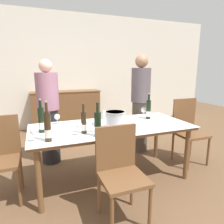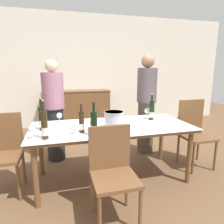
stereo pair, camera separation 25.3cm
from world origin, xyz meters
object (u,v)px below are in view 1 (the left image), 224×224
wine_bottle_4 (84,123)px  wine_glass_0 (57,117)px  wine_bottle_1 (148,110)px  person_guest_left (140,104)px  wine_bottle_0 (41,121)px  wine_glass_5 (94,123)px  wine_glass_4 (34,132)px  chair_right_end (187,127)px  wine_glass_2 (105,113)px  chair_near_front (120,167)px  person_host (49,113)px  sideboard_cabinet (67,110)px  wine_glass_1 (79,126)px  wine_glass_3 (144,111)px  ice_bucket (115,120)px  dining_table (112,130)px  chair_left_end (0,153)px  wine_bottle_3 (98,125)px  wine_bottle_2 (48,128)px

wine_bottle_4 → wine_glass_0: wine_bottle_4 is taller
wine_bottle_1 → person_guest_left: (0.19, 0.58, -0.02)m
wine_bottle_0 → wine_glass_5: bearing=-20.6°
wine_glass_4 → chair_right_end: (2.25, 0.35, -0.27)m
wine_glass_4 → wine_glass_2: bearing=32.9°
wine_glass_4 → chair_near_front: bearing=-29.4°
person_host → chair_right_end: bearing=-19.5°
sideboard_cabinet → person_guest_left: (1.02, -1.86, 0.39)m
wine_glass_5 → chair_near_front: chair_near_front is taller
wine_glass_1 → person_host: person_host is taller
sideboard_cabinet → wine_glass_3: size_ratio=10.61×
ice_bucket → chair_right_end: (1.33, 0.24, -0.29)m
dining_table → person_host: (-0.73, 0.81, 0.12)m
wine_glass_2 → chair_near_front: size_ratio=0.14×
wine_glass_4 → person_host: bearing=79.1°
wine_bottle_0 → wine_bottle_4: size_ratio=1.15×
chair_near_front → chair_left_end: chair_left_end is taller
sideboard_cabinet → wine_glass_4: sideboard_cabinet is taller
wine_bottle_0 → chair_right_end: size_ratio=0.39×
wine_glass_1 → chair_left_end: 0.95m
wine_glass_5 → ice_bucket: bearing=6.3°
wine_bottle_3 → wine_glass_5: size_ratio=2.54×
chair_right_end → person_guest_left: bearing=128.7°
sideboard_cabinet → chair_near_front: sideboard_cabinet is taller
wine_glass_3 → wine_bottle_2: bearing=-159.1°
dining_table → wine_bottle_2: wine_bottle_2 is taller
wine_bottle_4 → wine_glass_4: bearing=-170.8°
wine_bottle_4 → wine_glass_1: bearing=-139.1°
chair_left_end → person_guest_left: bearing=16.7°
wine_glass_4 → chair_near_front: (0.76, -0.43, -0.31)m
wine_bottle_2 → wine_glass_2: size_ratio=3.14×
wine_glass_2 → person_host: size_ratio=0.08×
chair_near_front → person_guest_left: size_ratio=0.54×
wine_bottle_3 → person_guest_left: person_guest_left is taller
wine_bottle_1 → ice_bucket: bearing=-155.3°
wine_glass_0 → chair_left_end: 0.76m
wine_glass_2 → person_host: bearing=148.9°
wine_bottle_1 → wine_glass_3: size_ratio=2.45×
dining_table → chair_near_front: (-0.18, -0.69, -0.15)m
wine_bottle_0 → wine_bottle_4: bearing=-25.2°
wine_glass_1 → person_host: (-0.25, 1.05, -0.05)m
wine_bottle_4 → sideboard_cabinet: bearing=86.0°
sideboard_cabinet → wine_glass_2: (0.24, -2.22, 0.36)m
wine_bottle_0 → wine_glass_4: (-0.08, -0.29, -0.04)m
wine_bottle_4 → person_host: 1.04m
wine_glass_2 → chair_right_end: chair_right_end is taller
wine_glass_3 → wine_glass_5: bearing=-154.9°
wine_bottle_3 → person_guest_left: (1.10, 1.06, -0.02)m
wine_glass_3 → sideboard_cabinet: bearing=108.9°
wine_bottle_1 → wine_bottle_3: (-0.91, -0.48, -0.00)m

